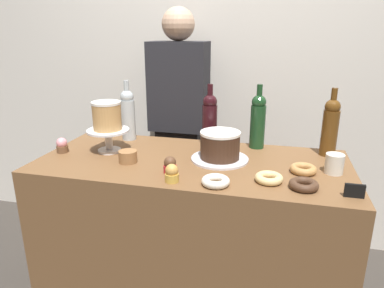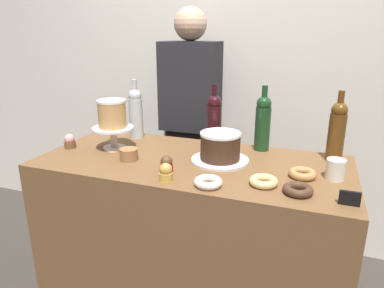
{
  "view_description": "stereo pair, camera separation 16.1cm",
  "coord_description": "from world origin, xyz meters",
  "px_view_note": "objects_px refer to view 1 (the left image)",
  "views": [
    {
      "loc": [
        0.37,
        -1.49,
        1.46
      ],
      "look_at": [
        0.0,
        0.0,
        0.97
      ],
      "focal_mm": 32.85,
      "sensor_mm": 36.0,
      "label": 1
    },
    {
      "loc": [
        0.52,
        -1.44,
        1.46
      ],
      "look_at": [
        0.0,
        0.0,
        0.97
      ],
      "focal_mm": 32.85,
      "sensor_mm": 36.0,
      "label": 2
    }
  ],
  "objects_px": {
    "donut_glazed": "(269,178)",
    "donut_sugar": "(216,181)",
    "wine_bottle_amber": "(330,126)",
    "price_sign_chalkboard": "(355,191)",
    "cupcake_strawberry": "(62,145)",
    "donut_maple": "(303,169)",
    "wine_bottle_green": "(258,120)",
    "cupcake_chocolate": "(170,165)",
    "coffee_cup_ceramic": "(334,164)",
    "cookie_stack": "(128,157)",
    "white_layer_cake": "(107,116)",
    "chocolate_round_cake": "(220,145)",
    "wine_bottle_clear": "(128,114)",
    "wine_bottle_dark_red": "(210,120)",
    "cupcake_caramel": "(172,173)",
    "barista_figure": "(179,130)",
    "donut_chocolate": "(304,185)",
    "cake_stand_pedestal": "(108,137)"
  },
  "relations": [
    {
      "from": "donut_glazed",
      "to": "donut_sugar",
      "type": "height_order",
      "value": "same"
    },
    {
      "from": "wine_bottle_amber",
      "to": "price_sign_chalkboard",
      "type": "height_order",
      "value": "wine_bottle_amber"
    },
    {
      "from": "cupcake_strawberry",
      "to": "donut_maple",
      "type": "bearing_deg",
      "value": 0.52
    },
    {
      "from": "wine_bottle_green",
      "to": "cupcake_chocolate",
      "type": "distance_m",
      "value": 0.56
    },
    {
      "from": "cupcake_chocolate",
      "to": "coffee_cup_ceramic",
      "type": "height_order",
      "value": "coffee_cup_ceramic"
    },
    {
      "from": "cupcake_chocolate",
      "to": "donut_glazed",
      "type": "xyz_separation_m",
      "value": [
        0.41,
        0.01,
        -0.02
      ]
    },
    {
      "from": "donut_glazed",
      "to": "coffee_cup_ceramic",
      "type": "relative_size",
      "value": 1.32
    },
    {
      "from": "wine_bottle_amber",
      "to": "wine_bottle_green",
      "type": "height_order",
      "value": "same"
    },
    {
      "from": "donut_sugar",
      "to": "cookie_stack",
      "type": "bearing_deg",
      "value": 160.93
    },
    {
      "from": "white_layer_cake",
      "to": "donut_sugar",
      "type": "xyz_separation_m",
      "value": [
        0.59,
        -0.27,
        -0.17
      ]
    },
    {
      "from": "chocolate_round_cake",
      "to": "donut_glazed",
      "type": "bearing_deg",
      "value": -40.88
    },
    {
      "from": "cupcake_strawberry",
      "to": "donut_sugar",
      "type": "distance_m",
      "value": 0.83
    },
    {
      "from": "chocolate_round_cake",
      "to": "wine_bottle_clear",
      "type": "bearing_deg",
      "value": 159.27
    },
    {
      "from": "wine_bottle_dark_red",
      "to": "white_layer_cake",
      "type": "bearing_deg",
      "value": -157.46
    },
    {
      "from": "wine_bottle_dark_red",
      "to": "cookie_stack",
      "type": "xyz_separation_m",
      "value": [
        -0.32,
        -0.31,
        -0.12
      ]
    },
    {
      "from": "cookie_stack",
      "to": "coffee_cup_ceramic",
      "type": "xyz_separation_m",
      "value": [
        0.9,
        0.09,
        0.02
      ]
    },
    {
      "from": "wine_bottle_green",
      "to": "cupcake_strawberry",
      "type": "distance_m",
      "value": 0.99
    },
    {
      "from": "coffee_cup_ceramic",
      "to": "chocolate_round_cake",
      "type": "bearing_deg",
      "value": 174.98
    },
    {
      "from": "wine_bottle_amber",
      "to": "price_sign_chalkboard",
      "type": "xyz_separation_m",
      "value": [
        0.04,
        -0.46,
        -0.12
      ]
    },
    {
      "from": "price_sign_chalkboard",
      "to": "coffee_cup_ceramic",
      "type": "distance_m",
      "value": 0.23
    },
    {
      "from": "cupcake_caramel",
      "to": "barista_figure",
      "type": "height_order",
      "value": "barista_figure"
    },
    {
      "from": "wine_bottle_clear",
      "to": "coffee_cup_ceramic",
      "type": "relative_size",
      "value": 3.83
    },
    {
      "from": "donut_sugar",
      "to": "cookie_stack",
      "type": "relative_size",
      "value": 1.33
    },
    {
      "from": "wine_bottle_clear",
      "to": "donut_chocolate",
      "type": "distance_m",
      "value": 1.02
    },
    {
      "from": "donut_glazed",
      "to": "barista_figure",
      "type": "distance_m",
      "value": 1.01
    },
    {
      "from": "wine_bottle_dark_red",
      "to": "wine_bottle_clear",
      "type": "distance_m",
      "value": 0.46
    },
    {
      "from": "wine_bottle_green",
      "to": "cupcake_chocolate",
      "type": "xyz_separation_m",
      "value": [
        -0.33,
        -0.44,
        -0.11
      ]
    },
    {
      "from": "cupcake_chocolate",
      "to": "coffee_cup_ceramic",
      "type": "bearing_deg",
      "value": 13.7
    },
    {
      "from": "white_layer_cake",
      "to": "cupcake_strawberry",
      "type": "bearing_deg",
      "value": -163.68
    },
    {
      "from": "white_layer_cake",
      "to": "price_sign_chalkboard",
      "type": "bearing_deg",
      "value": -13.02
    },
    {
      "from": "cupcake_caramel",
      "to": "donut_glazed",
      "type": "xyz_separation_m",
      "value": [
        0.38,
        0.09,
        -0.02
      ]
    },
    {
      "from": "barista_figure",
      "to": "cupcake_chocolate",
      "type": "bearing_deg",
      "value": -76.84
    },
    {
      "from": "coffee_cup_ceramic",
      "to": "barista_figure",
      "type": "relative_size",
      "value": 0.05
    },
    {
      "from": "donut_chocolate",
      "to": "price_sign_chalkboard",
      "type": "bearing_deg",
      "value": -11.05
    },
    {
      "from": "cupcake_chocolate",
      "to": "barista_figure",
      "type": "xyz_separation_m",
      "value": [
        -0.19,
        0.82,
        -0.08
      ]
    },
    {
      "from": "wine_bottle_amber",
      "to": "cupcake_caramel",
      "type": "xyz_separation_m",
      "value": [
        -0.64,
        -0.48,
        -0.11
      ]
    },
    {
      "from": "donut_glazed",
      "to": "price_sign_chalkboard",
      "type": "height_order",
      "value": "price_sign_chalkboard"
    },
    {
      "from": "barista_figure",
      "to": "cookie_stack",
      "type": "bearing_deg",
      "value": -92.64
    },
    {
      "from": "cake_stand_pedestal",
      "to": "price_sign_chalkboard",
      "type": "distance_m",
      "value": 1.12
    },
    {
      "from": "cookie_stack",
      "to": "cake_stand_pedestal",
      "type": "bearing_deg",
      "value": 142.28
    },
    {
      "from": "white_layer_cake",
      "to": "barista_figure",
      "type": "distance_m",
      "value": 0.69
    },
    {
      "from": "wine_bottle_green",
      "to": "coffee_cup_ceramic",
      "type": "distance_m",
      "value": 0.45
    },
    {
      "from": "wine_bottle_green",
      "to": "price_sign_chalkboard",
      "type": "distance_m",
      "value": 0.64
    },
    {
      "from": "wine_bottle_dark_red",
      "to": "wine_bottle_green",
      "type": "distance_m",
      "value": 0.24
    },
    {
      "from": "wine_bottle_clear",
      "to": "cookie_stack",
      "type": "height_order",
      "value": "wine_bottle_clear"
    },
    {
      "from": "cupcake_chocolate",
      "to": "donut_chocolate",
      "type": "distance_m",
      "value": 0.54
    },
    {
      "from": "coffee_cup_ceramic",
      "to": "cookie_stack",
      "type": "bearing_deg",
      "value": -174.41
    },
    {
      "from": "donut_maple",
      "to": "cookie_stack",
      "type": "bearing_deg",
      "value": -175.37
    },
    {
      "from": "chocolate_round_cake",
      "to": "cupcake_strawberry",
      "type": "bearing_deg",
      "value": -174.18
    },
    {
      "from": "chocolate_round_cake",
      "to": "cupcake_strawberry",
      "type": "xyz_separation_m",
      "value": [
        -0.78,
        -0.08,
        -0.04
      ]
    }
  ]
}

